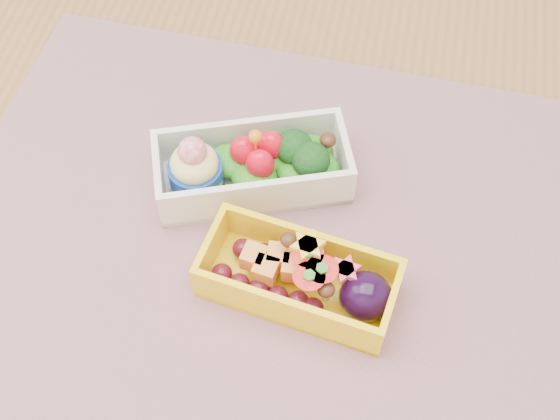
% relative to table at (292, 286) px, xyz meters
% --- Properties ---
extents(table, '(1.20, 0.80, 0.75)m').
position_rel_table_xyz_m(table, '(0.00, 0.00, 0.00)').
color(table, brown).
rests_on(table, ground).
extents(placemat, '(0.60, 0.47, 0.00)m').
position_rel_table_xyz_m(placemat, '(-0.02, -0.01, 0.10)').
color(placemat, '#99696F').
rests_on(placemat, table).
extents(bento_white, '(0.19, 0.13, 0.07)m').
position_rel_table_xyz_m(bento_white, '(-0.05, 0.05, 0.13)').
color(bento_white, silver).
rests_on(bento_white, placemat).
extents(bento_yellow, '(0.17, 0.10, 0.05)m').
position_rel_table_xyz_m(bento_yellow, '(0.02, -0.05, 0.13)').
color(bento_yellow, yellow).
rests_on(bento_yellow, placemat).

